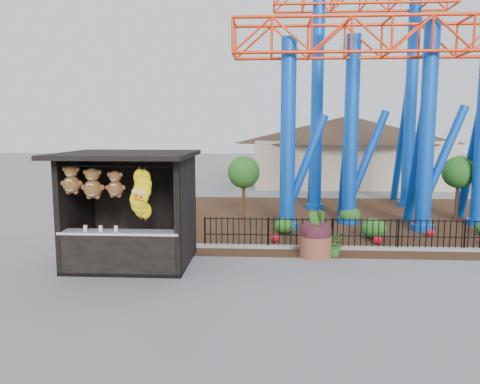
# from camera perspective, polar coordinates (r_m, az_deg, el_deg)

# --- Properties ---
(ground) EXTENTS (120.00, 120.00, 0.00)m
(ground) POSITION_cam_1_polar(r_m,az_deg,el_deg) (11.97, -0.42, -10.50)
(ground) COLOR slate
(ground) RESTS_ON ground
(mulch_bed) EXTENTS (18.00, 12.00, 0.02)m
(mulch_bed) POSITION_cam_1_polar(r_m,az_deg,el_deg) (19.97, 12.67, -3.26)
(mulch_bed) COLOR #331E11
(mulch_bed) RESTS_ON ground
(curb) EXTENTS (18.00, 0.18, 0.12)m
(curb) POSITION_cam_1_polar(r_m,az_deg,el_deg) (15.17, 15.72, -6.64)
(curb) COLOR gray
(curb) RESTS_ON ground
(prize_booth) EXTENTS (3.50, 3.40, 3.12)m
(prize_booth) POSITION_cam_1_polar(r_m,az_deg,el_deg) (13.02, -13.47, -2.29)
(prize_booth) COLOR black
(prize_booth) RESTS_ON ground
(picket_fence) EXTENTS (12.20, 0.06, 1.00)m
(picket_fence) POSITION_cam_1_polar(r_m,az_deg,el_deg) (15.29, 19.09, -4.97)
(picket_fence) COLOR black
(picket_fence) RESTS_ON ground
(roller_coaster) EXTENTS (11.00, 6.37, 10.82)m
(roller_coaster) POSITION_cam_1_polar(r_m,az_deg,el_deg) (20.24, 16.35, 15.07)
(roller_coaster) COLOR blue
(roller_coaster) RESTS_ON ground
(terracotta_planter) EXTENTS (1.18, 1.18, 0.64)m
(terracotta_planter) POSITION_cam_1_polar(r_m,az_deg,el_deg) (14.03, 9.18, -6.52)
(terracotta_planter) COLOR brown
(terracotta_planter) RESTS_ON ground
(planter_foliage) EXTENTS (0.70, 0.70, 0.64)m
(planter_foliage) POSITION_cam_1_polar(r_m,az_deg,el_deg) (13.89, 9.23, -3.97)
(planter_foliage) COLOR #31131B
(planter_foliage) RESTS_ON terracotta_planter
(potted_plant) EXTENTS (0.86, 0.79, 0.79)m
(potted_plant) POSITION_cam_1_polar(r_m,az_deg,el_deg) (14.16, 11.48, -6.12)
(potted_plant) COLOR #224E17
(potted_plant) RESTS_ON ground
(landscaping) EXTENTS (7.86, 4.05, 0.69)m
(landscaping) POSITION_cam_1_polar(r_m,az_deg,el_deg) (17.73, 15.83, -3.73)
(landscaping) COLOR #22591A
(landscaping) RESTS_ON mulch_bed
(pavilion) EXTENTS (15.00, 15.00, 4.80)m
(pavilion) POSITION_cam_1_polar(r_m,az_deg,el_deg) (31.79, 12.93, 6.29)
(pavilion) COLOR #BFAD8C
(pavilion) RESTS_ON ground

